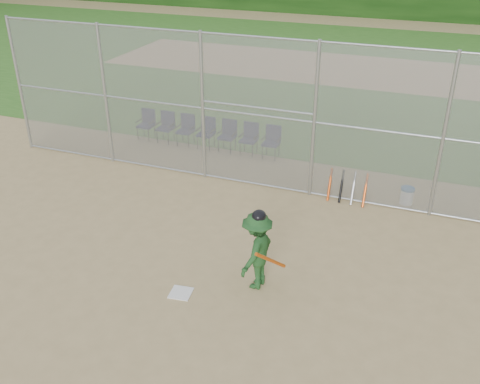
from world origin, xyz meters
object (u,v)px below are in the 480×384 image
(water_cooler, at_px, (407,195))
(batter_at_plate, at_px, (257,250))
(home_plate, at_px, (181,293))
(chair_0, at_px, (146,125))

(water_cooler, bearing_deg, batter_at_plate, -118.28)
(home_plate, height_order, water_cooler, water_cooler)
(home_plate, xyz_separation_m, water_cooler, (3.72, 5.31, 0.21))
(water_cooler, bearing_deg, home_plate, -125.02)
(chair_0, bearing_deg, home_plate, -55.79)
(batter_at_plate, relative_size, chair_0, 1.78)
(batter_at_plate, xyz_separation_m, chair_0, (-5.92, 6.05, -0.34))
(home_plate, xyz_separation_m, chair_0, (-4.64, 6.82, 0.47))
(water_cooler, bearing_deg, chair_0, 169.76)
(batter_at_plate, bearing_deg, water_cooler, 61.72)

